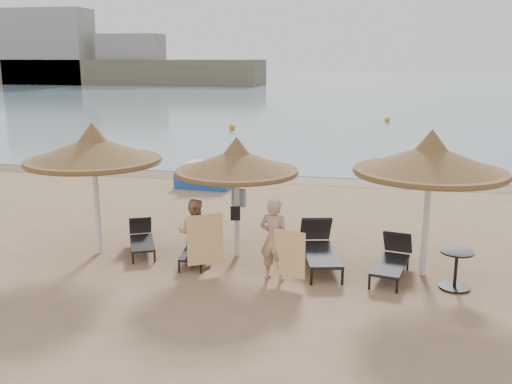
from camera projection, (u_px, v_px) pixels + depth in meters
The scene contains 21 objects.
ground at pixel (255, 270), 12.39m from camera, with size 160.00×160.00×0.00m, color #A77F59.
sea at pixel (358, 86), 88.66m from camera, with size 200.00×140.00×0.03m, color #7F959D.
wet_sand_strip at pixel (305, 180), 21.35m from camera, with size 200.00×1.60×0.01m, color brown.
far_shore at pixel (198, 67), 90.75m from camera, with size 150.00×54.80×12.00m.
palapa_left at pixel (93, 150), 12.95m from camera, with size 3.11×3.11×3.09m.
palapa_center at pixel (237, 162), 12.78m from camera, with size 2.82×2.82×2.80m.
palapa_right at pixel (430, 160), 11.59m from camera, with size 3.14×3.14×3.11m.
lounger_far_left at pixel (142, 238), 13.56m from camera, with size 1.15×1.67×0.72m.
lounger_near_left at pixel (197, 246), 12.99m from camera, with size 0.71×1.64×0.71m.
lounger_near_right at pixel (320, 247), 12.61m from camera, with size 1.15×2.21×0.94m.
lounger_far_right at pixel (392, 258), 12.07m from camera, with size 0.95×1.89×0.81m.
side_table at pixel (456, 271), 11.35m from camera, with size 0.65×0.65×0.78m.
person_left at pixel (194, 228), 12.41m from camera, with size 0.83×0.54×1.80m, color tan.
person_right at pixel (274, 233), 11.65m from camera, with size 0.93×0.61×2.03m, color tan.
towel_left at pixel (205, 240), 12.04m from camera, with size 0.68×0.42×1.10m.
towel_right at pixel (289, 254), 11.43m from camera, with size 0.67×0.23×0.98m.
bag_patterned at pixel (239, 198), 13.16m from camera, with size 0.34×0.19×0.41m.
bag_dark at pixel (235, 214), 12.90m from camera, with size 0.23×0.12×0.32m.
pedal_boat at pixel (204, 178), 20.20m from camera, with size 2.01×1.27×0.91m.
buoy_left at pixel (232, 127), 35.71m from camera, with size 0.40×0.40×0.40m, color #D18F08.
buoy_mid at pixel (387, 120), 40.07m from camera, with size 0.38×0.38×0.38m, color #D18F08.
Camera 1 is at (2.32, -11.42, 4.54)m, focal length 40.00 mm.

